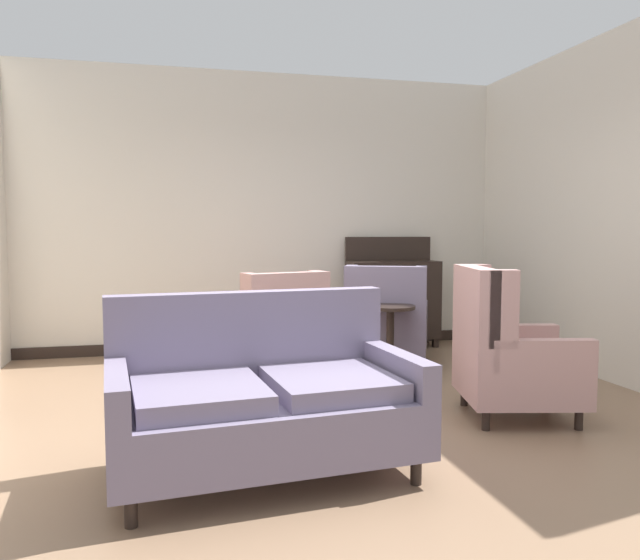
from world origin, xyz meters
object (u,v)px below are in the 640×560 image
porcelain_vase (333,328)px  armchair_beside_settee (387,324)px  side_table (390,335)px  sideboard (393,298)px  settee (263,400)px  armchair_far_left (506,354)px  coffee_table (335,358)px  armchair_back_corner (277,329)px

porcelain_vase → armchair_beside_settee: armchair_beside_settee is taller
side_table → sideboard: 1.56m
settee → sideboard: (1.99, 3.29, 0.15)m
settee → armchair_far_left: 1.92m
settee → sideboard: size_ratio=1.36×
coffee_table → side_table: (0.71, 0.73, 0.02)m
side_table → armchair_back_corner: bearing=154.9°
coffee_table → armchair_far_left: size_ratio=0.74×
armchair_back_corner → side_table: size_ratio=1.45×
porcelain_vase → armchair_back_corner: size_ratio=0.31×
porcelain_vase → sideboard: sideboard is taller
side_table → sideboard: bearing=68.6°
armchair_beside_settee → sideboard: 1.03m
armchair_far_left → side_table: 1.33m
porcelain_vase → sideboard: size_ratio=0.24×
settee → armchair_back_corner: size_ratio=1.78×
coffee_table → sideboard: 2.53m
settee → armchair_far_left: (1.82, 0.58, 0.05)m
armchair_far_left → armchair_back_corner: bearing=51.3°
porcelain_vase → side_table: (0.71, 0.69, -0.20)m
coffee_table → armchair_back_corner: armchair_back_corner is taller
settee → armchair_far_left: size_ratio=1.59×
coffee_table → armchair_far_left: armchair_far_left is taller
porcelain_vase → settee: (-0.71, -1.16, -0.20)m
side_table → settee: bearing=-127.6°
coffee_table → settee: 1.33m
coffee_table → sideboard: size_ratio=0.63×
porcelain_vase → armchair_far_left: (1.11, -0.58, -0.14)m
settee → sideboard: sideboard is taller
settee → armchair_beside_settee: bearing=50.9°
porcelain_vase → settee: 1.38m
sideboard → armchair_beside_settee: bearing=-113.5°
armchair_beside_settee → sideboard: bearing=-89.0°
coffee_table → side_table: 1.02m
settee → armchair_back_corner: 2.34m
porcelain_vase → sideboard: bearing=59.1°
porcelain_vase → side_table: size_ratio=0.45×
coffee_table → sideboard: sideboard is taller
porcelain_vase → armchair_beside_settee: size_ratio=0.26×
armchair_back_corner → sideboard: bearing=-161.9°
armchair_far_left → settee: bearing=120.8°
armchair_beside_settee → sideboard: sideboard is taller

